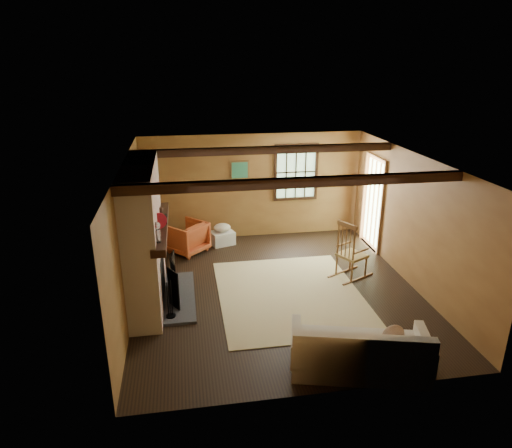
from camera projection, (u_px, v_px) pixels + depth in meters
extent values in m
plane|color=black|center=(276.00, 290.00, 8.28)|extent=(5.50, 5.50, 0.00)
cube|color=olive|center=(253.00, 186.00, 10.42)|extent=(5.00, 0.02, 2.40)
cube|color=olive|center=(326.00, 310.00, 5.32)|extent=(5.00, 0.02, 2.40)
cube|color=olive|center=(129.00, 237.00, 7.49)|extent=(0.02, 5.50, 2.40)
cube|color=olive|center=(413.00, 220.00, 8.25)|extent=(0.02, 5.50, 2.40)
cube|color=white|center=(279.00, 160.00, 7.46)|extent=(5.00, 5.50, 0.02)
cube|color=black|center=(296.00, 183.00, 6.37)|extent=(5.00, 0.12, 0.14)
cube|color=black|center=(265.00, 150.00, 8.59)|extent=(5.00, 0.12, 0.14)
cube|color=black|center=(296.00, 172.00, 10.44)|extent=(1.02, 0.06, 1.32)
cube|color=#9DC798|center=(296.00, 172.00, 10.46)|extent=(0.90, 0.01, 1.20)
cube|color=black|center=(296.00, 172.00, 10.45)|extent=(0.90, 0.03, 0.02)
cube|color=brown|center=(373.00, 203.00, 9.89)|extent=(0.06, 1.00, 2.06)
cube|color=#9DC798|center=(374.00, 203.00, 9.89)|extent=(0.01, 0.80, 1.85)
cube|color=brown|center=(240.00, 170.00, 10.21)|extent=(0.42, 0.03, 0.42)
cube|color=#297C72|center=(240.00, 170.00, 10.19)|extent=(0.36, 0.01, 0.36)
cube|color=#AE4943|center=(144.00, 236.00, 7.53)|extent=(0.50, 2.20, 2.40)
cube|color=black|center=(152.00, 277.00, 7.80)|extent=(0.38, 1.00, 0.85)
cube|color=#3B3C40|center=(179.00, 296.00, 8.01)|extent=(0.55, 1.80, 0.05)
cube|color=black|center=(161.00, 227.00, 7.52)|extent=(0.22, 2.30, 0.12)
cube|color=black|center=(173.00, 289.00, 7.52)|extent=(0.19, 0.30, 0.67)
cube|color=black|center=(174.00, 279.00, 7.84)|extent=(0.09, 0.33, 0.67)
cube|color=black|center=(174.00, 271.00, 8.16)|extent=(0.05, 0.34, 0.67)
cylinder|color=black|center=(171.00, 316.00, 7.34)|extent=(0.16, 0.16, 0.02)
cylinder|color=black|center=(168.00, 300.00, 7.20)|extent=(0.01, 0.01, 0.64)
cylinder|color=black|center=(170.00, 299.00, 7.23)|extent=(0.01, 0.01, 0.64)
cylinder|color=black|center=(171.00, 298.00, 7.27)|extent=(0.01, 0.01, 0.64)
cylinder|color=silver|center=(157.00, 236.00, 6.69)|extent=(0.09, 0.09, 0.20)
sphere|color=silver|center=(157.00, 226.00, 6.64)|extent=(0.11, 0.11, 0.11)
cylinder|color=#AC1321|center=(159.00, 221.00, 7.20)|extent=(0.26, 0.11, 0.27)
cube|color=black|center=(160.00, 219.00, 7.48)|extent=(0.24, 0.16, 0.13)
cylinder|color=black|center=(161.00, 210.00, 7.98)|extent=(0.08, 0.08, 0.10)
cylinder|color=black|center=(161.00, 210.00, 8.01)|extent=(0.07, 0.07, 0.08)
cube|color=#C3B882|center=(290.00, 294.00, 8.13)|extent=(2.50, 3.00, 0.01)
cube|color=#A78751|center=(352.00, 255.00, 8.66)|extent=(0.61, 0.62, 0.05)
cube|color=brown|center=(347.00, 225.00, 8.33)|extent=(0.25, 0.42, 0.08)
cylinder|color=brown|center=(366.00, 266.00, 8.70)|extent=(0.04, 0.04, 0.43)
cylinder|color=brown|center=(350.00, 260.00, 8.99)|extent=(0.04, 0.04, 0.43)
cylinder|color=brown|center=(352.00, 272.00, 8.48)|extent=(0.04, 0.04, 0.43)
cylinder|color=brown|center=(337.00, 265.00, 8.77)|extent=(0.04, 0.04, 0.43)
cylinder|color=brown|center=(354.00, 244.00, 8.29)|extent=(0.04, 0.04, 0.73)
cylinder|color=brown|center=(338.00, 238.00, 8.58)|extent=(0.04, 0.04, 0.73)
cylinder|color=brown|center=(350.00, 244.00, 8.37)|extent=(0.02, 0.02, 0.60)
cylinder|color=brown|center=(346.00, 242.00, 8.44)|extent=(0.02, 0.02, 0.60)
cylinder|color=brown|center=(342.00, 240.00, 8.51)|extent=(0.02, 0.02, 0.60)
cube|color=brown|center=(361.00, 251.00, 8.44)|extent=(0.38, 0.22, 0.03)
cube|color=brown|center=(344.00, 244.00, 8.76)|extent=(0.38, 0.22, 0.03)
cube|color=brown|center=(358.00, 279.00, 8.66)|extent=(0.75, 0.42, 0.03)
cube|color=brown|center=(343.00, 272.00, 8.95)|extent=(0.75, 0.42, 0.03)
cube|color=silver|center=(358.00, 356.00, 6.13)|extent=(1.92, 1.22, 0.39)
cube|color=silver|center=(363.00, 353.00, 5.72)|extent=(1.76, 0.58, 0.49)
cube|color=silver|center=(296.00, 341.00, 6.15)|extent=(0.32, 0.81, 0.36)
cube|color=silver|center=(424.00, 348.00, 6.00)|extent=(0.32, 0.81, 0.36)
ellipsoid|color=silver|center=(393.00, 335.00, 6.08)|extent=(0.34, 0.19, 0.32)
cylinder|color=brown|center=(156.00, 241.00, 10.32)|extent=(0.45, 0.13, 0.13)
cylinder|color=brown|center=(162.00, 240.00, 10.35)|extent=(0.45, 0.13, 0.13)
cylinder|color=brown|center=(169.00, 240.00, 10.37)|extent=(0.45, 0.13, 0.13)
cylinder|color=brown|center=(155.00, 235.00, 10.28)|extent=(0.45, 0.13, 0.13)
cylinder|color=brown|center=(162.00, 235.00, 10.30)|extent=(0.45, 0.13, 0.13)
cylinder|color=brown|center=(168.00, 234.00, 10.32)|extent=(0.45, 0.13, 0.13)
cube|color=silver|center=(222.00, 238.00, 10.27)|extent=(0.59, 0.52, 0.30)
ellipsoid|color=silver|center=(222.00, 228.00, 10.18)|extent=(0.46, 0.41, 0.19)
imported|color=#BF6026|center=(187.00, 237.00, 9.79)|extent=(1.04, 1.04, 0.68)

